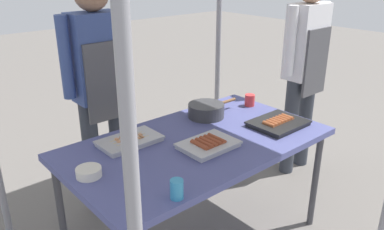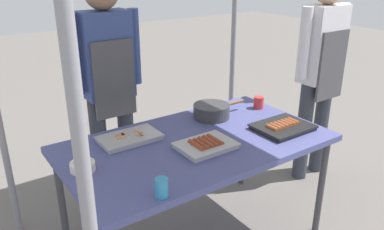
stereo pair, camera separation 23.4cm
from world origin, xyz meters
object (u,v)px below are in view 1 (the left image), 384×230
object	(u,v)px
tray_meat_skewers	(130,141)
vendor_woman	(99,78)
tray_grilled_sausages	(208,144)
drink_cup_by_wok	(250,100)
tray_pork_links	(278,123)
customer_nearby	(305,60)
stall_table	(197,148)
condiment_bowl	(89,172)
cooking_wok	(206,110)
drink_cup_near_edge	(177,189)

from	to	relation	value
tray_meat_skewers	vendor_woman	bearing A→B (deg)	77.41
tray_grilled_sausages	drink_cup_by_wok	xyz separation A→B (m)	(0.71, 0.31, 0.02)
tray_pork_links	customer_nearby	bearing A→B (deg)	24.38
stall_table	condiment_bowl	distance (m)	0.70
condiment_bowl	customer_nearby	world-z (taller)	customer_nearby
tray_grilled_sausages	cooking_wok	size ratio (longest dim) A/B	0.80
stall_table	tray_pork_links	world-z (taller)	tray_pork_links
condiment_bowl	drink_cup_by_wok	size ratio (longest dim) A/B	1.50
drink_cup_near_edge	customer_nearby	world-z (taller)	customer_nearby
drink_cup_near_edge	stall_table	bearing A→B (deg)	39.68
tray_grilled_sausages	drink_cup_near_edge	size ratio (longest dim) A/B	3.48
tray_pork_links	drink_cup_near_edge	bearing A→B (deg)	-168.08
stall_table	cooking_wok	world-z (taller)	cooking_wok
tray_grilled_sausages	condiment_bowl	distance (m)	0.69
tray_meat_skewers	customer_nearby	size ratio (longest dim) A/B	0.22
condiment_bowl	vendor_woman	bearing A→B (deg)	57.10
customer_nearby	drink_cup_by_wok	bearing A→B (deg)	178.49
drink_cup_near_edge	vendor_woman	size ratio (longest dim) A/B	0.06
stall_table	tray_grilled_sausages	world-z (taller)	tray_grilled_sausages
stall_table	condiment_bowl	bearing A→B (deg)	176.44
tray_pork_links	drink_cup_by_wok	xyz separation A→B (m)	(0.14, 0.38, 0.02)
stall_table	condiment_bowl	size ratio (longest dim) A/B	12.37
tray_meat_skewers	stall_table	bearing A→B (deg)	-34.85
tray_grilled_sausages	vendor_woman	bearing A→B (deg)	101.89
tray_pork_links	condiment_bowl	distance (m)	1.26
tray_meat_skewers	cooking_wok	xyz separation A→B (m)	(0.63, 0.01, 0.03)
tray_meat_skewers	condiment_bowl	size ratio (longest dim) A/B	2.81
cooking_wok	tray_grilled_sausages	bearing A→B (deg)	-131.42
tray_grilled_sausages	customer_nearby	distance (m)	1.41
cooking_wok	condiment_bowl	size ratio (longest dim) A/B	3.17
tray_grilled_sausages	tray_meat_skewers	xyz separation A→B (m)	(-0.32, 0.34, -0.00)
stall_table	customer_nearby	bearing A→B (deg)	7.57
cooking_wok	drink_cup_by_wok	world-z (taller)	cooking_wok
drink_cup_near_edge	drink_cup_by_wok	distance (m)	1.31
condiment_bowl	drink_cup_near_edge	xyz separation A→B (m)	(0.21, -0.44, 0.02)
tray_grilled_sausages	drink_cup_by_wok	distance (m)	0.77
tray_pork_links	condiment_bowl	bearing A→B (deg)	169.81
tray_grilled_sausages	cooking_wok	bearing A→B (deg)	48.58
cooking_wok	vendor_woman	world-z (taller)	vendor_woman
drink_cup_near_edge	drink_cup_by_wok	size ratio (longest dim) A/B	1.09
tray_grilled_sausages	drink_cup_by_wok	bearing A→B (deg)	23.49
tray_pork_links	customer_nearby	size ratio (longest dim) A/B	0.21
condiment_bowl	drink_cup_by_wok	distance (m)	1.39
vendor_woman	tray_pork_links	bearing A→B (deg)	127.81
tray_pork_links	cooking_wok	bearing A→B (deg)	120.37
stall_table	drink_cup_near_edge	xyz separation A→B (m)	(-0.48, -0.40, 0.10)
tray_meat_skewers	tray_pork_links	distance (m)	0.97
tray_grilled_sausages	vendor_woman	world-z (taller)	vendor_woman
stall_table	customer_nearby	world-z (taller)	customer_nearby
stall_table	tray_meat_skewers	world-z (taller)	tray_meat_skewers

